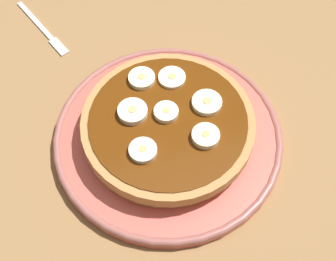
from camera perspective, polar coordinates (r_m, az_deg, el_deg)
The scene contains 11 objects.
ground_plane at distance 60.16cm, azimuth 0.00°, elevation -1.89°, with size 140.00×140.00×3.00cm, color olive.
plate at distance 58.13cm, azimuth 0.00°, elevation -0.72°, with size 27.84×27.84×1.60cm.
pancake_stack at distance 56.60cm, azimuth -0.08°, elevation 0.78°, with size 21.14×20.57×3.27cm.
banana_slice_0 at distance 55.15cm, azimuth -0.73°, elevation 2.07°, with size 2.89×2.89×0.91cm.
banana_slice_1 at distance 56.19cm, azimuth 4.66°, elevation 3.31°, with size 3.57×3.57×0.88cm.
banana_slice_2 at distance 53.54cm, azimuth 4.52°, elevation -0.69°, with size 3.19×3.19×1.04cm.
banana_slice_3 at distance 58.27cm, azimuth -3.16°, elevation 6.21°, with size 3.26×3.26×0.89cm.
banana_slice_4 at distance 58.39cm, azimuth 0.47°, elevation 6.31°, with size 3.36×3.36×0.68cm.
banana_slice_5 at distance 52.58cm, azimuth -3.02°, elevation -2.42°, with size 3.16×3.16×0.89cm.
banana_slice_6 at distance 55.34cm, azimuth -4.26°, elevation 2.24°, with size 3.51×3.51×1.02cm.
fork at distance 72.13cm, azimuth -14.58°, elevation 11.54°, with size 6.13×12.29×0.50cm.
Camera 1 is at (-7.89, -29.35, 50.42)cm, focal length 50.95 mm.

